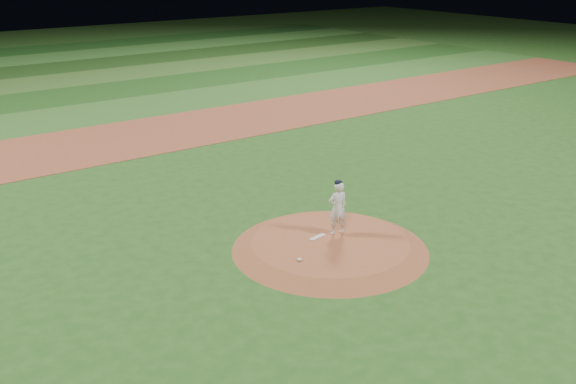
{
  "coord_description": "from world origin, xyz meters",
  "views": [
    {
      "loc": [
        -10.48,
        -12.47,
        7.84
      ],
      "look_at": [
        0.0,
        2.0,
        1.1
      ],
      "focal_mm": 40.0,
      "sensor_mm": 36.0,
      "label": 1
    }
  ],
  "objects_px": {
    "pitching_rubber": "(317,237)",
    "pitcher_on_mound": "(338,208)",
    "pitchers_mound": "(330,245)",
    "rosin_bag": "(300,259)"
  },
  "relations": [
    {
      "from": "rosin_bag",
      "to": "pitcher_on_mound",
      "type": "height_order",
      "value": "pitcher_on_mound"
    },
    {
      "from": "pitchers_mound",
      "to": "pitcher_on_mound",
      "type": "xyz_separation_m",
      "value": [
        0.47,
        0.26,
        0.93
      ]
    },
    {
      "from": "pitchers_mound",
      "to": "pitching_rubber",
      "type": "relative_size",
      "value": 9.73
    },
    {
      "from": "pitchers_mound",
      "to": "pitcher_on_mound",
      "type": "relative_size",
      "value": 3.37
    },
    {
      "from": "pitching_rubber",
      "to": "pitcher_on_mound",
      "type": "height_order",
      "value": "pitcher_on_mound"
    },
    {
      "from": "pitching_rubber",
      "to": "pitcher_on_mound",
      "type": "bearing_deg",
      "value": -20.88
    },
    {
      "from": "pitchers_mound",
      "to": "rosin_bag",
      "type": "relative_size",
      "value": 39.96
    },
    {
      "from": "pitchers_mound",
      "to": "rosin_bag",
      "type": "height_order",
      "value": "rosin_bag"
    },
    {
      "from": "pitcher_on_mound",
      "to": "pitching_rubber",
      "type": "bearing_deg",
      "value": 168.87
    },
    {
      "from": "pitching_rubber",
      "to": "pitchers_mound",
      "type": "bearing_deg",
      "value": -79.54
    }
  ]
}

